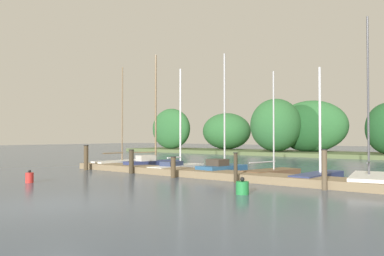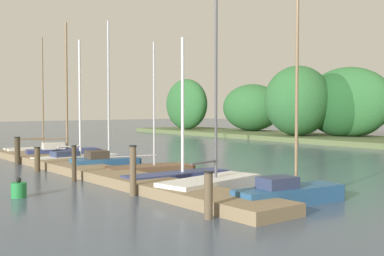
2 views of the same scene
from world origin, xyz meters
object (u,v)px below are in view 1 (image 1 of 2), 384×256
mooring_piling_2 (173,167)px  channel_buoy_0 (242,187)px  sailboat_1 (153,162)px  channel_buoy_1 (29,177)px  sailboat_2 (178,166)px  mooring_piling_3 (236,168)px  mooring_piling_4 (324,169)px  sailboat_6 (369,178)px  mooring_piling_1 (131,161)px  sailboat_5 (319,175)px  sailboat_3 (223,168)px  sailboat_4 (273,172)px  mooring_piling_0 (86,157)px  sailboat_0 (121,163)px

mooring_piling_2 → channel_buoy_0: (5.64, -2.68, -0.30)m
sailboat_1 → channel_buoy_1: size_ratio=12.74×
sailboat_2 → mooring_piling_3: bearing=-117.8°
sailboat_1 → mooring_piling_3: 8.62m
channel_buoy_1 → mooring_piling_4: bearing=27.5°
sailboat_6 → mooring_piling_1: size_ratio=5.38×
sailboat_1 → sailboat_5: 10.80m
sailboat_2 → sailboat_3: sailboat_3 is taller
sailboat_4 → mooring_piling_3: size_ratio=4.00×
mooring_piling_0 → mooring_piling_3: (10.84, 0.08, -0.09)m
mooring_piling_3 → sailboat_2: bearing=154.5°
sailboat_0 → sailboat_3: size_ratio=1.04×
mooring_piling_1 → channel_buoy_1: size_ratio=2.33×
channel_buoy_1 → sailboat_2: bearing=78.4°
sailboat_1 → mooring_piling_2: size_ratio=6.86×
sailboat_3 → sailboat_5: 5.18m
mooring_piling_1 → channel_buoy_0: mooring_piling_1 is taller
sailboat_5 → channel_buoy_1: size_ratio=9.24×
mooring_piling_1 → mooring_piling_3: 7.04m
sailboat_6 → channel_buoy_0: 6.17m
sailboat_6 → mooring_piling_0: 16.04m
channel_buoy_0 → sailboat_1: bearing=150.0°
channel_buoy_1 → mooring_piling_2: bearing=56.7°
sailboat_1 → sailboat_4: (8.19, 0.35, -0.22)m
sailboat_3 → sailboat_5: size_ratio=1.24×
sailboat_4 → mooring_piling_2: bearing=144.0°
sailboat_3 → channel_buoy_0: bearing=-132.5°
sailboat_1 → sailboat_5: sailboat_1 is taller
sailboat_5 → sailboat_6: bearing=-94.0°
sailboat_6 → mooring_piling_3: sailboat_6 is taller
sailboat_0 → sailboat_1: bearing=-84.7°
sailboat_5 → channel_buoy_1: sailboat_5 is taller
channel_buoy_1 → sailboat_0: bearing=112.9°
mooring_piling_4 → channel_buoy_1: size_ratio=2.76×
mooring_piling_4 → channel_buoy_1: bearing=-152.5°
mooring_piling_3 → channel_buoy_1: mooring_piling_3 is taller
sailboat_2 → channel_buoy_0: bearing=-127.7°
mooring_piling_0 → mooring_piling_2: (7.16, 0.03, -0.24)m
sailboat_3 → mooring_piling_1: 5.22m
sailboat_4 → mooring_piling_0: sailboat_4 is taller
sailboat_3 → sailboat_5: (5.17, 0.30, -0.09)m
mooring_piling_1 → mooring_piling_3: (7.03, -0.20, 0.01)m
sailboat_0 → channel_buoy_1: 9.36m
mooring_piling_0 → channel_buoy_1: 6.61m
sailboat_3 → mooring_piling_0: (-8.41, -2.71, 0.40)m
channel_buoy_1 → mooring_piling_0: bearing=121.7°
sailboat_2 → sailboat_1: bearing=79.3°
sailboat_4 → sailboat_5: (2.61, -0.47, 0.05)m
sailboat_2 → mooring_piling_0: 5.90m
sailboat_1 → mooring_piling_4: size_ratio=4.61×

